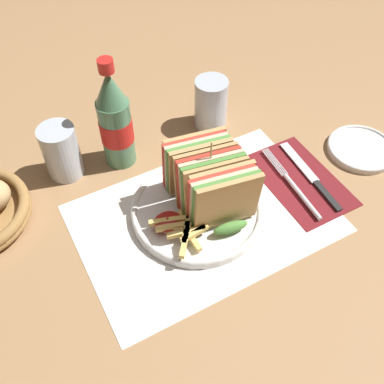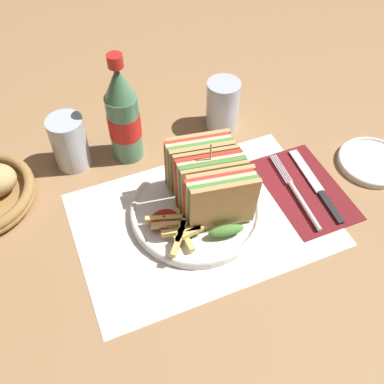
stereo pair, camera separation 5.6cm
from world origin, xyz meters
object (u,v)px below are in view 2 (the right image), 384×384
club_sandwich (211,183)px  fork (299,197)px  glass_near (222,108)px  glass_far (70,145)px  knife (316,185)px  side_saucer (373,162)px  coke_bottle_near (123,116)px  plate_main (196,210)px

club_sandwich → fork: size_ratio=0.89×
club_sandwich → glass_near: bearing=59.7°
glass_near → glass_far: same height
fork → knife: bearing=23.5°
glass_far → fork: bearing=-35.2°
glass_near → side_saucer: 0.33m
fork → glass_far: 0.45m
club_sandwich → glass_near: size_ratio=1.60×
knife → coke_bottle_near: (-0.31, 0.23, 0.09)m
fork → knife: fork is taller
plate_main → side_saucer: 0.38m
plate_main → glass_near: (0.15, 0.21, 0.04)m
glass_far → side_saucer: glass_far is taller
knife → side_saucer: size_ratio=1.43×
club_sandwich → fork: club_sandwich is taller
fork → plate_main: bearing=171.2°
coke_bottle_near → glass_near: bearing=2.2°
plate_main → fork: size_ratio=1.22×
plate_main → glass_near: 0.26m
fork → glass_near: bearing=104.3°
club_sandwich → glass_near: 0.24m
fork → knife: size_ratio=1.00×
side_saucer → glass_far: bearing=157.1°
plate_main → side_saucer: plate_main is taller
plate_main → knife: (0.24, -0.03, -0.00)m
plate_main → knife: plate_main is taller
coke_bottle_near → club_sandwich: bearing=-64.5°
club_sandwich → coke_bottle_near: size_ratio=0.76×
knife → glass_near: glass_near is taller
plate_main → coke_bottle_near: size_ratio=1.04×
glass_near → coke_bottle_near: bearing=-177.8°
plate_main → fork: (0.19, -0.04, -0.00)m
coke_bottle_near → glass_far: bearing=170.8°
knife → side_saucer: (0.14, 0.01, 0.00)m
fork → coke_bottle_near: bearing=141.1°
knife → side_saucer: side_saucer is taller
plate_main → coke_bottle_near: bearing=108.9°
fork → knife: (0.05, 0.02, -0.00)m
plate_main → side_saucer: bearing=-2.8°
plate_main → glass_far: (-0.18, 0.22, 0.04)m
knife → glass_far: bearing=153.8°
coke_bottle_near → knife: bearing=-36.3°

